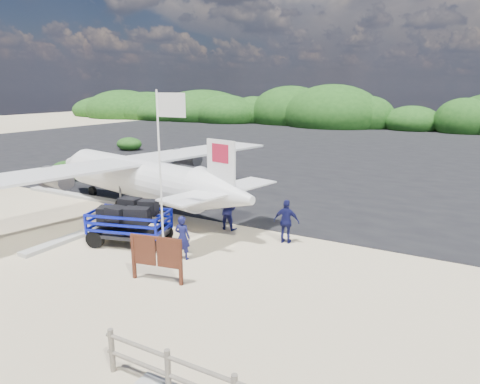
{
  "coord_description": "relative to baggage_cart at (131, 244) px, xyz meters",
  "views": [
    {
      "loc": [
        9.26,
        -10.67,
        5.93
      ],
      "look_at": [
        1.09,
        4.03,
        1.79
      ],
      "focal_mm": 32.0,
      "sensor_mm": 36.0,
      "label": 1
    }
  ],
  "objects": [
    {
      "name": "ground",
      "position": [
        2.03,
        -0.92,
        0.0
      ],
      "size": [
        160.0,
        160.0,
        0.0
      ],
      "primitive_type": "plane",
      "color": "beige"
    },
    {
      "name": "asphalt_apron",
      "position": [
        2.03,
        29.08,
        0.0
      ],
      "size": [
        90.0,
        50.0,
        0.04
      ],
      "primitive_type": null,
      "color": "#B2B2B2",
      "rests_on": "ground"
    },
    {
      "name": "lagoon",
      "position": [
        -6.97,
        0.58,
        0.0
      ],
      "size": [
        9.0,
        7.0,
        0.4
      ],
      "primitive_type": null,
      "color": "#B2B2B2",
      "rests_on": "ground"
    },
    {
      "name": "vegetation_band",
      "position": [
        2.03,
        54.08,
        0.0
      ],
      "size": [
        124.0,
        8.0,
        4.4
      ],
      "primitive_type": null,
      "color": "#B2B2B2",
      "rests_on": "ground"
    },
    {
      "name": "baggage_cart",
      "position": [
        0.0,
        0.0,
        0.0
      ],
      "size": [
        3.55,
        2.6,
        1.59
      ],
      "primitive_type": null,
      "rotation": [
        0.0,
        0.0,
        0.27
      ],
      "color": "#0B15A7",
      "rests_on": "ground"
    },
    {
      "name": "flagpole",
      "position": [
        1.9,
        -0.34,
        0.0
      ],
      "size": [
        1.18,
        0.51,
        5.85
      ],
      "primitive_type": null,
      "rotation": [
        0.0,
        0.0,
        -0.02
      ],
      "color": "white",
      "rests_on": "ground"
    },
    {
      "name": "signboard",
      "position": [
        3.03,
        -2.05,
        0.0
      ],
      "size": [
        1.85,
        0.53,
        1.52
      ],
      "primitive_type": null,
      "rotation": [
        0.0,
        0.0,
        0.19
      ],
      "color": "#522617",
      "rests_on": "ground"
    },
    {
      "name": "crew_a",
      "position": [
        2.64,
        -0.18,
        0.79
      ],
      "size": [
        0.62,
        0.45,
        1.59
      ],
      "primitive_type": "imported",
      "rotation": [
        0.0,
        0.0,
        3.28
      ],
      "color": "#14164B",
      "rests_on": "ground"
    },
    {
      "name": "crew_b",
      "position": [
        2.34,
        3.42,
        0.89
      ],
      "size": [
        0.89,
        0.7,
        1.78
      ],
      "primitive_type": "imported",
      "rotation": [
        0.0,
        0.0,
        3.17
      ],
      "color": "#14164B",
      "rests_on": "ground"
    },
    {
      "name": "crew_c",
      "position": [
        5.19,
        3.09,
        0.87
      ],
      "size": [
        1.07,
        0.57,
        1.73
      ],
      "primitive_type": "imported",
      "rotation": [
        0.0,
        0.0,
        3.29
      ],
      "color": "#14164B",
      "rests_on": "ground"
    }
  ]
}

